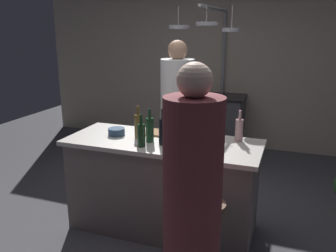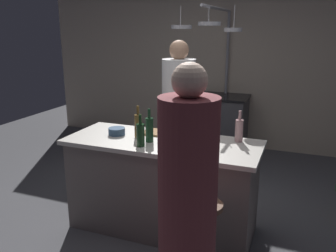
{
  "view_description": "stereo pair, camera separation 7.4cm",
  "coord_description": "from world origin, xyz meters",
  "px_view_note": "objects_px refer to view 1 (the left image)",
  "views": [
    {
      "loc": [
        1.1,
        -2.87,
        1.89
      ],
      "look_at": [
        0.0,
        0.15,
        1.0
      ],
      "focal_mm": 37.54,
      "sensor_mm": 36.0,
      "label": 1
    },
    {
      "loc": [
        1.17,
        -2.84,
        1.89
      ],
      "look_at": [
        0.0,
        0.15,
        1.0
      ],
      "focal_mm": 37.54,
      "sensor_mm": 36.0,
      "label": 2
    }
  ],
  "objects_px": {
    "stove_range": "(218,123)",
    "chef": "(177,125)",
    "wine_bottle_rose": "(239,130)",
    "bar_stool_right": "(207,240)",
    "wine_bottle_red": "(141,135)",
    "wine_bottle_green": "(150,129)",
    "mixing_bowl_blue": "(117,132)",
    "wine_bottle_dark": "(163,131)",
    "wine_glass_near_left_guest": "(184,124)",
    "cutting_board": "(159,133)",
    "pepper_mill": "(178,130)",
    "wine_glass_by_chef": "(204,144)",
    "mixing_bowl_wooden": "(199,137)",
    "wine_bottle_amber": "(138,126)",
    "guest_right": "(192,212)"
  },
  "relations": [
    {
      "from": "stove_range",
      "to": "chef",
      "type": "xyz_separation_m",
      "value": [
        -0.13,
        -1.63,
        0.38
      ]
    },
    {
      "from": "chef",
      "to": "wine_bottle_rose",
      "type": "height_order",
      "value": "chef"
    },
    {
      "from": "bar_stool_right",
      "to": "wine_bottle_red",
      "type": "bearing_deg",
      "value": 150.08
    },
    {
      "from": "stove_range",
      "to": "bar_stool_right",
      "type": "xyz_separation_m",
      "value": [
        0.59,
        -3.07,
        -0.07
      ]
    },
    {
      "from": "wine_bottle_green",
      "to": "mixing_bowl_blue",
      "type": "distance_m",
      "value": 0.4
    },
    {
      "from": "wine_bottle_dark",
      "to": "wine_glass_near_left_guest",
      "type": "height_order",
      "value": "wine_bottle_dark"
    },
    {
      "from": "cutting_board",
      "to": "pepper_mill",
      "type": "bearing_deg",
      "value": -31.67
    },
    {
      "from": "wine_bottle_dark",
      "to": "mixing_bowl_blue",
      "type": "height_order",
      "value": "wine_bottle_dark"
    },
    {
      "from": "wine_glass_by_chef",
      "to": "wine_glass_near_left_guest",
      "type": "bearing_deg",
      "value": 122.13
    },
    {
      "from": "chef",
      "to": "wine_glass_by_chef",
      "type": "xyz_separation_m",
      "value": [
        0.59,
        -1.08,
        0.18
      ]
    },
    {
      "from": "stove_range",
      "to": "wine_glass_by_chef",
      "type": "distance_m",
      "value": 2.81
    },
    {
      "from": "mixing_bowl_wooden",
      "to": "wine_bottle_amber",
      "type": "bearing_deg",
      "value": -167.59
    },
    {
      "from": "cutting_board",
      "to": "wine_bottle_green",
      "type": "bearing_deg",
      "value": -87.17
    },
    {
      "from": "wine_bottle_dark",
      "to": "wine_bottle_rose",
      "type": "bearing_deg",
      "value": 28.6
    },
    {
      "from": "chef",
      "to": "guest_right",
      "type": "distance_m",
      "value": 1.93
    },
    {
      "from": "bar_stool_right",
      "to": "wine_glass_by_chef",
      "type": "bearing_deg",
      "value": 110.75
    },
    {
      "from": "stove_range",
      "to": "mixing_bowl_blue",
      "type": "relative_size",
      "value": 5.57
    },
    {
      "from": "chef",
      "to": "cutting_board",
      "type": "xyz_separation_m",
      "value": [
        0.03,
        -0.63,
        0.09
      ]
    },
    {
      "from": "wine_bottle_green",
      "to": "wine_bottle_amber",
      "type": "xyz_separation_m",
      "value": [
        -0.15,
        0.08,
        -0.0
      ]
    },
    {
      "from": "wine_glass_near_left_guest",
      "to": "mixing_bowl_wooden",
      "type": "distance_m",
      "value": 0.24
    },
    {
      "from": "mixing_bowl_blue",
      "to": "bar_stool_right",
      "type": "bearing_deg",
      "value": -30.6
    },
    {
      "from": "cutting_board",
      "to": "mixing_bowl_blue",
      "type": "xyz_separation_m",
      "value": [
        -0.37,
        -0.18,
        0.02
      ]
    },
    {
      "from": "chef",
      "to": "mixing_bowl_blue",
      "type": "xyz_separation_m",
      "value": [
        -0.35,
        -0.8,
        0.11
      ]
    },
    {
      "from": "wine_glass_near_left_guest",
      "to": "wine_glass_by_chef",
      "type": "bearing_deg",
      "value": -57.87
    },
    {
      "from": "wine_bottle_dark",
      "to": "mixing_bowl_wooden",
      "type": "bearing_deg",
      "value": 41.78
    },
    {
      "from": "wine_bottle_red",
      "to": "wine_glass_by_chef",
      "type": "xyz_separation_m",
      "value": [
        0.57,
        -0.05,
        -0.0
      ]
    },
    {
      "from": "bar_stool_right",
      "to": "wine_bottle_red",
      "type": "xyz_separation_m",
      "value": [
        -0.7,
        0.4,
        0.63
      ]
    },
    {
      "from": "pepper_mill",
      "to": "wine_bottle_green",
      "type": "bearing_deg",
      "value": -154.65
    },
    {
      "from": "wine_bottle_red",
      "to": "wine_glass_near_left_guest",
      "type": "height_order",
      "value": "wine_bottle_red"
    },
    {
      "from": "wine_glass_by_chef",
      "to": "mixing_bowl_wooden",
      "type": "xyz_separation_m",
      "value": [
        -0.14,
        0.4,
        -0.07
      ]
    },
    {
      "from": "wine_bottle_green",
      "to": "mixing_bowl_wooden",
      "type": "xyz_separation_m",
      "value": [
        0.41,
        0.2,
        -0.08
      ]
    },
    {
      "from": "bar_stool_right",
      "to": "wine_bottle_dark",
      "type": "bearing_deg",
      "value": 136.72
    },
    {
      "from": "stove_range",
      "to": "wine_bottle_green",
      "type": "xyz_separation_m",
      "value": [
        -0.09,
        -2.52,
        0.57
      ]
    },
    {
      "from": "mixing_bowl_wooden",
      "to": "guest_right",
      "type": "bearing_deg",
      "value": -77.03
    },
    {
      "from": "cutting_board",
      "to": "wine_bottle_red",
      "type": "xyz_separation_m",
      "value": [
        -0.01,
        -0.41,
        0.1
      ]
    },
    {
      "from": "wine_bottle_amber",
      "to": "wine_glass_by_chef",
      "type": "relative_size",
      "value": 2.09
    },
    {
      "from": "wine_bottle_green",
      "to": "wine_glass_near_left_guest",
      "type": "distance_m",
      "value": 0.4
    },
    {
      "from": "chef",
      "to": "wine_bottle_rose",
      "type": "distance_m",
      "value": 1.01
    },
    {
      "from": "bar_stool_right",
      "to": "wine_bottle_green",
      "type": "relative_size",
      "value": 2.22
    },
    {
      "from": "stove_range",
      "to": "guest_right",
      "type": "xyz_separation_m",
      "value": [
        0.57,
        -3.43,
        0.35
      ]
    },
    {
      "from": "chef",
      "to": "wine_bottle_green",
      "type": "height_order",
      "value": "chef"
    },
    {
      "from": "stove_range",
      "to": "wine_glass_by_chef",
      "type": "bearing_deg",
      "value": -80.5
    },
    {
      "from": "pepper_mill",
      "to": "mixing_bowl_wooden",
      "type": "relative_size",
      "value": 1.31
    },
    {
      "from": "wine_bottle_red",
      "to": "wine_glass_near_left_guest",
      "type": "relative_size",
      "value": 1.95
    },
    {
      "from": "guest_right",
      "to": "wine_glass_near_left_guest",
      "type": "relative_size",
      "value": 11.77
    },
    {
      "from": "guest_right",
      "to": "wine_bottle_green",
      "type": "bearing_deg",
      "value": 126.15
    },
    {
      "from": "chef",
      "to": "mixing_bowl_wooden",
      "type": "bearing_deg",
      "value": -56.78
    },
    {
      "from": "wine_glass_near_left_guest",
      "to": "chef",
      "type": "bearing_deg",
      "value": 114.82
    },
    {
      "from": "bar_stool_right",
      "to": "wine_bottle_amber",
      "type": "distance_m",
      "value": 1.23
    },
    {
      "from": "wine_bottle_amber",
      "to": "guest_right",
      "type": "bearing_deg",
      "value": -50.5
    }
  ]
}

